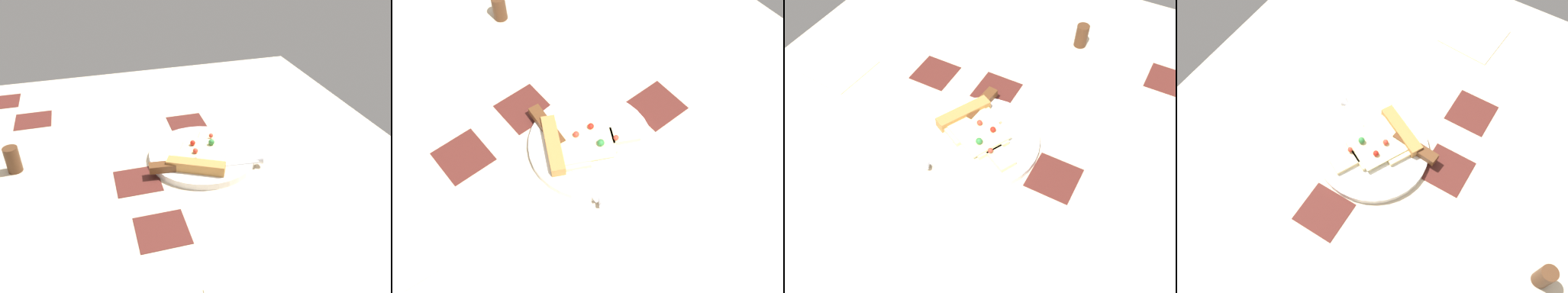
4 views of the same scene
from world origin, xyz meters
TOP-DOWN VIEW (x-y plane):
  - ground_plane at (0.03, -0.03)cm, footprint 112.32×112.32cm
  - plate at (-9.61, -1.12)cm, footprint 23.22×23.22cm
  - pizza_slice at (-8.43, 1.15)cm, footprint 15.08×19.04cm
  - knife at (-6.65, 3.82)cm, footprint 24.09×4.57cm
  - pepper_shaker at (29.56, -7.47)cm, footprint 3.03×3.03cm

SIDE VIEW (x-z plane):
  - ground_plane at x=0.03cm, z-range -3.00..0.00cm
  - plate at x=-9.61cm, z-range 0.00..1.49cm
  - knife at x=-6.65cm, z-range 0.87..3.32cm
  - pizza_slice at x=-8.43cm, z-range 0.97..3.61cm
  - pepper_shaker at x=29.56cm, z-range 0.00..5.69cm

